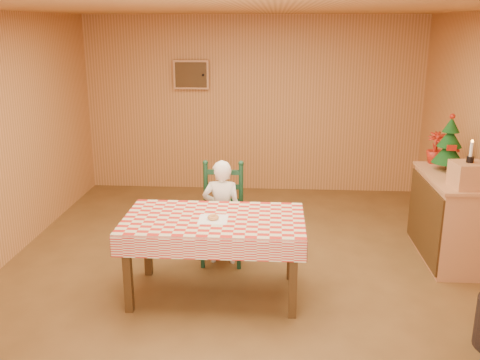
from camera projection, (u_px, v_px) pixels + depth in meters
name	position (u px, v px, depth m)	size (l,w,h in m)	color
ground	(239.00, 274.00, 5.46)	(6.00, 6.00, 0.00)	brown
cabin_walls	(242.00, 89.00, 5.46)	(5.10, 6.05, 2.65)	#C18045
dining_table	(214.00, 226.00, 4.88)	(1.66, 0.96, 0.77)	#452B12
ladder_chair	(223.00, 215.00, 5.69)	(0.44, 0.40, 1.08)	#10311C
seated_child	(222.00, 212.00, 5.62)	(0.41, 0.27, 1.12)	white
napkin	(213.00, 219.00, 4.81)	(0.26, 0.26, 0.00)	white
donut	(213.00, 217.00, 4.81)	(0.10, 0.10, 0.04)	#D78D4D
shelf_unit	(448.00, 218.00, 5.73)	(0.54, 1.24, 0.93)	tan
crate	(468.00, 175.00, 5.18)	(0.30, 0.30, 0.25)	tan
christmas_tree	(449.00, 145.00, 5.76)	(0.34, 0.34, 0.62)	#452B12
flower_arrangement	(436.00, 148.00, 6.08)	(0.20, 0.20, 0.36)	#9D1C0E
candle_set	(471.00, 156.00, 5.13)	(0.07, 0.07, 0.22)	black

